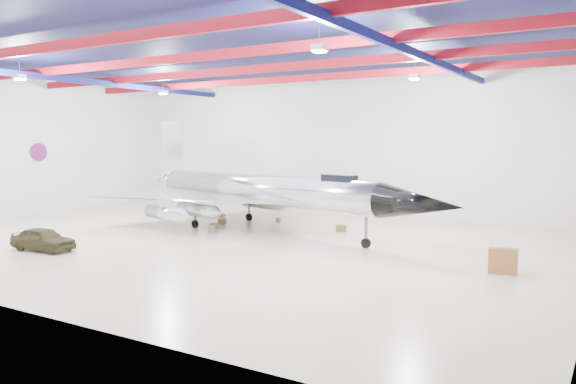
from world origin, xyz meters
The scene contains 15 objects.
floor centered at (0.00, 0.00, 0.00)m, with size 40.00×40.00×0.00m, color beige.
wall_back centered at (0.00, 15.00, 5.50)m, with size 40.00×40.00×0.00m, color silver.
wall_left centered at (-20.00, 0.00, 5.50)m, with size 30.00×30.00×0.00m, color silver.
ceiling centered at (0.00, 0.00, 11.00)m, with size 40.00×40.00×0.00m, color #0A0F38.
ceiling_structure centered at (0.00, 0.00, 10.32)m, with size 39.50×29.50×1.08m.
wall_roundel centered at (-19.94, 2.00, 5.00)m, with size 1.50×1.50×0.10m, color #B21414.
jet_aircraft centered at (0.24, 4.02, 2.44)m, with size 26.90×18.86×7.44m.
jeep centered at (-5.87, -7.79, 0.64)m, with size 1.50×3.74×1.27m, color #3C361E.
desk centered at (16.42, -0.51, 0.57)m, with size 1.24×0.62×1.13m, color brown.
crate_ply centered at (-2.60, 2.83, 0.19)m, with size 0.54×0.43×0.38m, color olive.
engine_drum centered at (-1.76, 1.56, 0.24)m, with size 0.54×0.54×0.49m, color #59595B.
parts_bin centered at (5.17, 6.31, 0.22)m, with size 0.63×0.50×0.44m, color olive.
crate_small centered at (-5.82, 7.83, 0.14)m, with size 0.40×0.32×0.28m, color #59595B.
oil_barrel centered at (-3.53, 4.86, 0.18)m, with size 0.51×0.41×0.36m, color olive.
spares_box centered at (-0.52, 7.66, 0.17)m, with size 0.38×0.38×0.34m, color #59595B.
Camera 1 is at (20.91, -26.58, 5.93)m, focal length 35.00 mm.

